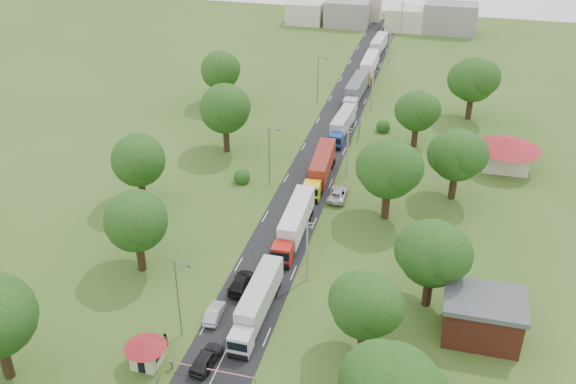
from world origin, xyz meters
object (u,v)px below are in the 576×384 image
(boom_barrier, at_px, (200,368))
(car_lane_front, at_px, (206,358))
(info_sign, at_px, (359,125))
(car_lane_mid, at_px, (214,313))
(guard_booth, at_px, (146,349))
(truck_0, at_px, (257,302))

(boom_barrier, bearing_deg, car_lane_front, 86.80)
(boom_barrier, bearing_deg, info_sign, 83.76)
(car_lane_front, xyz_separation_m, car_lane_mid, (-1.73, 7.08, -0.12))
(guard_booth, bearing_deg, car_lane_front, 14.21)
(truck_0, bearing_deg, car_lane_mid, -162.54)
(car_lane_front, bearing_deg, guard_booth, 20.98)
(boom_barrier, height_order, car_lane_front, car_lane_front)
(truck_0, bearing_deg, guard_booth, -131.37)
(truck_0, relative_size, car_lane_front, 2.85)
(car_lane_mid, bearing_deg, car_lane_front, 100.43)
(info_sign, height_order, truck_0, info_sign)
(guard_booth, relative_size, car_lane_front, 0.89)
(info_sign, bearing_deg, truck_0, -94.07)
(info_sign, bearing_deg, guard_booth, -101.68)
(boom_barrier, height_order, car_lane_mid, car_lane_mid)
(truck_0, height_order, car_lane_front, truck_0)
(info_sign, distance_m, car_lane_mid, 52.12)
(car_lane_front, distance_m, car_lane_mid, 7.29)
(guard_booth, xyz_separation_m, truck_0, (8.85, 10.04, -0.10))
(guard_booth, height_order, info_sign, info_sign)
(guard_booth, bearing_deg, boom_barrier, 0.01)
(car_lane_front, bearing_deg, truck_0, -102.11)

